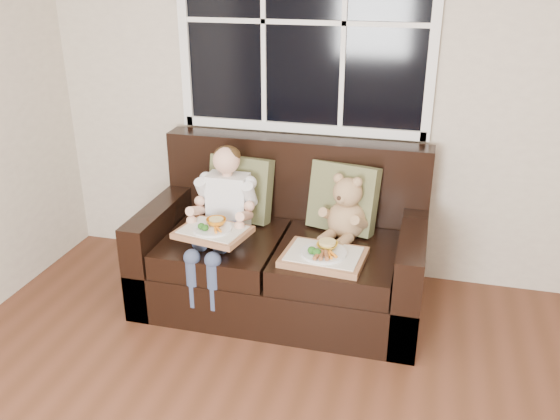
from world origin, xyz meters
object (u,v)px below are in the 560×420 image
(tray_left, at_px, (213,230))
(tray_right, at_px, (324,255))
(child, at_px, (223,207))
(loveseat, at_px, (284,253))
(teddy_bear, at_px, (347,212))

(tray_left, distance_m, tray_right, 0.65)
(tray_left, bearing_deg, child, 104.10)
(loveseat, relative_size, child, 2.07)
(loveseat, height_order, child, child)
(loveseat, relative_size, tray_left, 3.86)
(child, bearing_deg, loveseat, 18.46)
(tray_right, bearing_deg, child, 169.68)
(loveseat, xyz_separation_m, tray_right, (0.30, -0.29, 0.17))
(teddy_bear, bearing_deg, tray_right, -83.20)
(child, xyz_separation_m, tray_right, (0.65, -0.17, -0.15))
(child, bearing_deg, tray_left, -86.83)
(tray_right, bearing_deg, tray_left, -172.52)
(child, relative_size, tray_left, 1.86)
(loveseat, distance_m, tray_left, 0.54)
(loveseat, height_order, teddy_bear, loveseat)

